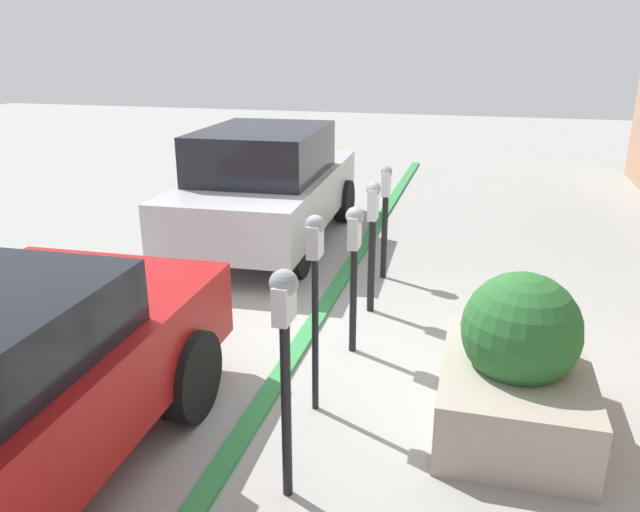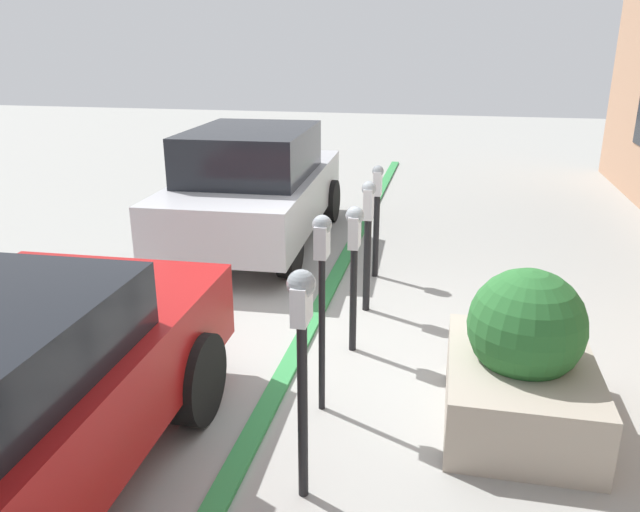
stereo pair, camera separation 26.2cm
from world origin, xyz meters
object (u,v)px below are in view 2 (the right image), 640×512
parking_meter_farthest (377,205)px  planter_box (522,363)px  parking_meter_middle (354,249)px  parked_car_middle (255,185)px  parking_meter_second (322,269)px  parking_meter_nearest (302,336)px  parking_meter_fourth (368,226)px

parking_meter_farthest → planter_box: size_ratio=0.95×
parking_meter_middle → parked_car_middle: 3.49m
parking_meter_middle → parking_meter_farthest: parking_meter_middle is taller
parking_meter_second → parking_meter_middle: (1.02, -0.08, -0.17)m
parking_meter_nearest → parking_meter_farthest: 3.96m
parking_meter_second → parking_meter_middle: parking_meter_second is taller
parking_meter_middle → parked_car_middle: size_ratio=0.33×
parking_meter_middle → planter_box: bearing=-122.5°
planter_box → parked_car_middle: 5.03m
parking_meter_farthest → parked_car_middle: (1.00, 1.82, -0.06)m
parking_meter_second → parking_meter_middle: size_ratio=1.14×
planter_box → parking_meter_nearest: bearing=129.0°
parking_meter_nearest → planter_box: parking_meter_nearest is taller
parking_meter_second → parking_meter_fourth: 1.96m
parking_meter_fourth → parking_meter_second: bearing=177.8°
parking_meter_farthest → planter_box: parking_meter_farthest is taller
parking_meter_nearest → parking_meter_farthest: bearing=0.6°
parking_meter_fourth → planter_box: 2.33m
parking_meter_nearest → parking_meter_farthest: (3.95, 0.04, -0.22)m
parking_meter_middle → parked_car_middle: parked_car_middle is taller
parking_meter_middle → parking_meter_farthest: size_ratio=1.01×
parking_meter_second → planter_box: 1.62m
parking_meter_nearest → parking_meter_second: (0.98, 0.09, 0.05)m
parking_meter_second → planter_box: (0.13, -1.46, -0.67)m
parking_meter_nearest → planter_box: (1.11, -1.38, -0.62)m
parking_meter_second → parking_meter_middle: 1.03m
parking_meter_nearest → parked_car_middle: size_ratio=0.36×
parking_meter_fourth → parking_meter_farthest: size_ratio=1.02×
planter_box → parking_meter_fourth: bearing=37.5°
parking_meter_fourth → planter_box: bearing=-142.5°
parking_meter_nearest → parking_meter_farthest: parking_meter_nearest is taller
parking_meter_second → parked_car_middle: 4.36m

